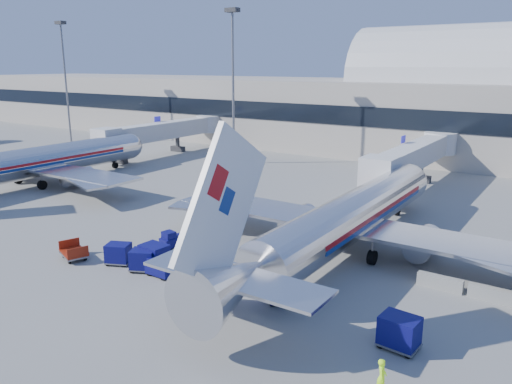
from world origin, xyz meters
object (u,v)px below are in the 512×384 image
Objects in this scene: airliner_mid at (35,162)px; cart_open_red at (74,253)px; jetbridge_near at (417,155)px; cart_train_c at (118,253)px; cart_solo_far at (399,332)px; ramp_worker at (382,377)px; tug_right at (275,290)px; cart_train_b at (143,260)px; tug_left at (173,240)px; mast_far_west at (64,64)px; tug_lead at (159,268)px; cart_solo_near at (211,292)px; jetbridge_mid at (168,130)px; mast_west at (233,64)px; barrier_near at (440,282)px; cart_train_a at (154,256)px; barrier_mid at (493,295)px; airliner_main at (347,218)px.

airliner_mid is 28.24m from cart_open_red.
jetbridge_near reaches higher than cart_train_c.
cart_solo_far is 4.29m from ramp_worker.
tug_right is 16.86m from cart_open_red.
cart_open_red is (-6.16, -1.41, -0.41)m from cart_train_b.
mast_far_west is at bearing 72.41° from tug_left.
cart_train_b is (-10.45, -1.50, 0.25)m from tug_right.
tug_lead is 6.35m from cart_solo_near.
jetbridge_mid is 1.22× the size of mast_west.
cart_train_a reaches higher than barrier_near.
airliner_mid is 18.26× the size of tug_lead.
jetbridge_near reaches higher than cart_train_a.
cart_solo_near is 11.43m from cart_solo_far.
tug_left is 11.33m from cart_solo_near.
barrier_mid is (41.30, -28.00, -14.34)m from mast_west.
cart_solo_far reaches higher than tug_left.
cart_train_a reaches higher than cart_open_red.
cart_solo_far is (52.49, -37.56, -2.95)m from jetbridge_mid.
cart_train_b is 7.90m from cart_solo_near.
tug_left is 22.89m from ramp_worker.
mast_west is 7.53× the size of barrier_near.
airliner_mid is 1.35× the size of jetbridge_near.
tug_right is 0.92× the size of tug_left.
tug_left is at bearing 54.66° from cart_train_c.
cart_solo_near reaches higher than cart_train_b.
cart_solo_far is at bearing -43.98° from mast_west.
ramp_worker is at bearing -101.36° from barrier_mid.
tug_right is at bearing -13.63° from airliner_mid.
mast_west is 44.79m from tug_lead.
cart_solo_far is at bearing -25.20° from mast_far_west.
airliner_main is 1.65× the size of mast_far_west.
cart_solo_far is (0.09, -8.75, 0.53)m from barrier_near.
tug_right is at bearing -93.70° from tug_left.
airliner_mid is 53.04m from ramp_worker.
cart_train_b is at bearing -32.10° from mast_far_west.
jetbridge_near is 32.09m from barrier_mid.
tug_right is at bearing -39.61° from jetbridge_mid.
cart_train_c is 22.41m from ramp_worker.
airliner_main is at bearing 11.78° from ramp_worker.
mast_west is at bearing 25.86° from ramp_worker.
cart_train_c is 1.02× the size of cart_solo_far.
jetbridge_mid is at bearing 180.00° from jetbridge_near.
jetbridge_near is at bearing 89.49° from cart_open_red.
airliner_main is at bearing 162.61° from barrier_near.
mast_far_west is 10.21× the size of tug_right.
jetbridge_mid is 62.81m from barrier_mid.
tug_right is at bearing -18.46° from cart_train_b.
barrier_near is (50.00, -2.51, -2.48)m from airliner_mid.
cart_open_red is at bearing -71.40° from mast_west.
cart_train_c is (31.00, -38.02, -3.07)m from jetbridge_mid.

